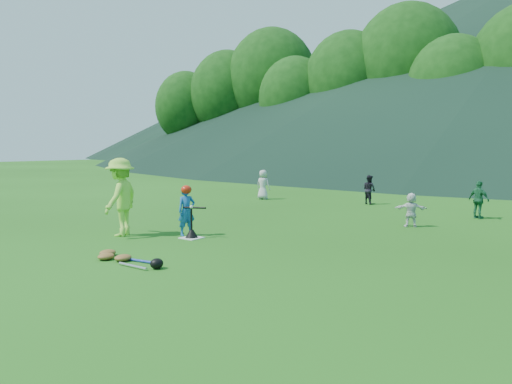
# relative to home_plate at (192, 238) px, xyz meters

# --- Properties ---
(ground) EXTENTS (120.00, 120.00, 0.00)m
(ground) POSITION_rel_home_plate_xyz_m (0.00, 0.00, -0.01)
(ground) COLOR #1A4E12
(ground) RESTS_ON ground
(home_plate) EXTENTS (0.45, 0.45, 0.02)m
(home_plate) POSITION_rel_home_plate_xyz_m (0.00, 0.00, 0.00)
(home_plate) COLOR silver
(home_plate) RESTS_ON ground
(baseball) EXTENTS (0.08, 0.08, 0.08)m
(baseball) POSITION_rel_home_plate_xyz_m (0.00, 0.00, 0.73)
(baseball) COLOR white
(baseball) RESTS_ON batting_tee
(batter_child) EXTENTS (0.43, 0.51, 1.19)m
(batter_child) POSITION_rel_home_plate_xyz_m (-0.34, 0.18, 0.58)
(batter_child) COLOR #165598
(batter_child) RESTS_ON ground
(adult_coach) EXTENTS (1.11, 1.38, 1.86)m
(adult_coach) POSITION_rel_home_plate_xyz_m (-1.60, -0.76, 0.92)
(adult_coach) COLOR #9DE342
(adult_coach) RESTS_ON ground
(fielder_a) EXTENTS (0.62, 0.44, 1.19)m
(fielder_a) POSITION_rel_home_plate_xyz_m (-3.69, 7.87, 0.58)
(fielder_a) COLOR #B8B8B8
(fielder_a) RESTS_ON ground
(fielder_b) EXTENTS (0.64, 0.58, 1.08)m
(fielder_b) POSITION_rel_home_plate_xyz_m (0.43, 8.88, 0.53)
(fielder_b) COLOR black
(fielder_b) RESTS_ON ground
(fielder_c) EXTENTS (0.72, 0.52, 1.13)m
(fielder_c) POSITION_rel_home_plate_xyz_m (4.57, 7.39, 0.55)
(fielder_c) COLOR #1D613A
(fielder_c) RESTS_ON ground
(fielder_d) EXTENTS (0.88, 0.62, 0.91)m
(fielder_d) POSITION_rel_home_plate_xyz_m (3.50, 4.72, 0.45)
(fielder_d) COLOR silver
(fielder_d) RESTS_ON ground
(batting_tee) EXTENTS (0.30, 0.30, 0.68)m
(batting_tee) POSITION_rel_home_plate_xyz_m (0.00, 0.00, 0.12)
(batting_tee) COLOR black
(batting_tee) RESTS_ON home_plate
(batter_gear) EXTENTS (0.73, 0.26, 0.55)m
(batter_gear) POSITION_rel_home_plate_xyz_m (-0.32, 0.18, 1.06)
(batter_gear) COLOR red
(batter_gear) RESTS_ON ground
(equipment_pile) EXTENTS (1.80, 0.56, 0.19)m
(equipment_pile) POSITION_rel_home_plate_xyz_m (0.60, -2.46, 0.06)
(equipment_pile) COLOR olive
(equipment_pile) RESTS_ON ground
(outfield_fence) EXTENTS (70.07, 0.08, 1.33)m
(outfield_fence) POSITION_rel_home_plate_xyz_m (0.00, 28.00, 0.69)
(outfield_fence) COLOR gray
(outfield_fence) RESTS_ON ground
(tree_line) EXTENTS (70.04, 11.40, 14.82)m
(tree_line) POSITION_rel_home_plate_xyz_m (0.20, 33.83, 8.20)
(tree_line) COLOR #382314
(tree_line) RESTS_ON ground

